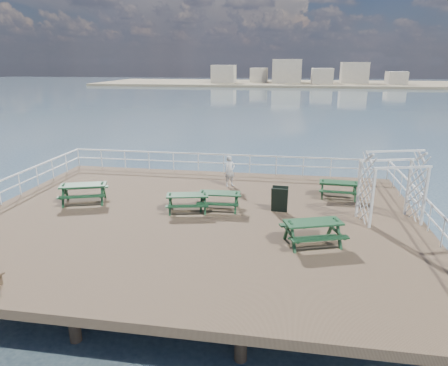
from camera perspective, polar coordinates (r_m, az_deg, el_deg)
ground at (r=16.42m, az=-3.91°, el=-5.33°), size 18.00×14.00×0.30m
sea_backdrop at (r=149.26m, az=13.10°, el=14.05°), size 300.00×300.00×9.20m
railing at (r=18.46m, az=-2.40°, el=0.62°), size 17.77×13.76×1.10m
picnic_table_a at (r=18.83m, az=-19.43°, el=-0.86°), size 2.37×2.13×0.96m
picnic_table_b at (r=16.98m, az=-0.66°, el=-2.02°), size 1.79×1.46×0.85m
picnic_table_c at (r=19.20m, az=16.06°, el=-0.43°), size 1.84×1.52×0.85m
picnic_table_d at (r=16.82m, az=-5.23°, el=-2.29°), size 2.00×1.74×0.85m
picnic_table_e at (r=14.10m, az=12.60°, el=-6.25°), size 2.36×2.12×0.95m
trellis_arbor at (r=16.84m, az=22.79°, el=-0.96°), size 2.55×1.82×2.86m
sandwich_board at (r=16.85m, az=7.93°, el=-2.37°), size 0.70×0.55×1.10m
person at (r=20.09m, az=0.84°, el=1.72°), size 0.68×0.64×1.56m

